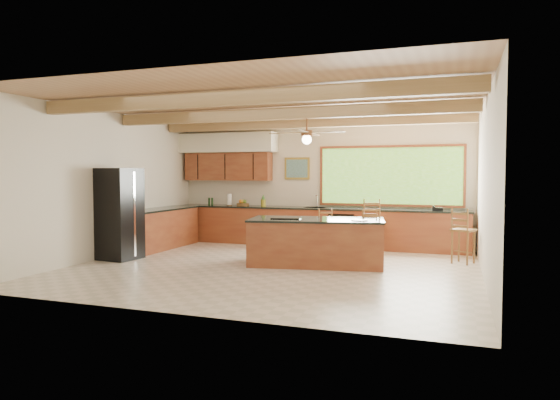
% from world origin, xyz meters
% --- Properties ---
extents(ground, '(7.20, 7.20, 0.00)m').
position_xyz_m(ground, '(0.00, 0.00, 0.00)').
color(ground, beige).
rests_on(ground, ground).
extents(room_shell, '(7.27, 6.54, 3.02)m').
position_xyz_m(room_shell, '(-0.17, 0.65, 2.21)').
color(room_shell, beige).
rests_on(room_shell, ground).
extents(counter_run, '(7.12, 3.10, 1.22)m').
position_xyz_m(counter_run, '(-0.82, 2.52, 0.46)').
color(counter_run, brown).
rests_on(counter_run, ground).
extents(island, '(2.67, 1.59, 0.89)m').
position_xyz_m(island, '(0.68, 0.56, 0.44)').
color(island, brown).
rests_on(island, ground).
extents(refrigerator, '(0.78, 0.76, 1.83)m').
position_xyz_m(refrigerator, '(-3.22, -0.18, 0.92)').
color(refrigerator, black).
rests_on(refrigerator, ground).
extents(bar_stool_a, '(0.40, 0.40, 0.97)m').
position_xyz_m(bar_stool_a, '(0.50, 1.94, 0.58)').
color(bar_stool_a, brown).
rests_on(bar_stool_a, ground).
extents(bar_stool_b, '(0.47, 0.47, 1.00)m').
position_xyz_m(bar_stool_b, '(1.47, 1.55, 0.59)').
color(bar_stool_b, brown).
rests_on(bar_stool_b, ground).
extents(bar_stool_c, '(0.53, 0.53, 1.18)m').
position_xyz_m(bar_stool_c, '(1.39, 2.39, 0.70)').
color(bar_stool_c, brown).
rests_on(bar_stool_c, ground).
extents(bar_stool_d, '(0.51, 0.51, 1.07)m').
position_xyz_m(bar_stool_d, '(3.30, 1.54, 0.63)').
color(bar_stool_d, brown).
rests_on(bar_stool_d, ground).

